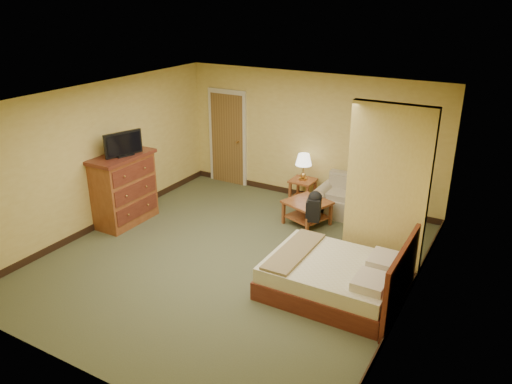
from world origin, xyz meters
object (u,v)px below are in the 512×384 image
Objects in this scene: loveseat at (356,205)px; bed at (337,277)px; coffee_table at (307,208)px; dresser at (124,189)px.

bed reaches higher than loveseat.
dresser is at bearing -152.32° from coffee_table.
loveseat is 4.35m from dresser.
coffee_table is 3.39m from dresser.
bed is (0.64, -2.67, 0.02)m from loveseat.
loveseat reaches higher than coffee_table.
coffee_table is at bearing 124.55° from bed.
bed is at bearing -76.46° from loveseat.
loveseat is at bearing 103.54° from bed.
coffee_table is (-0.67, -0.76, 0.08)m from loveseat.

